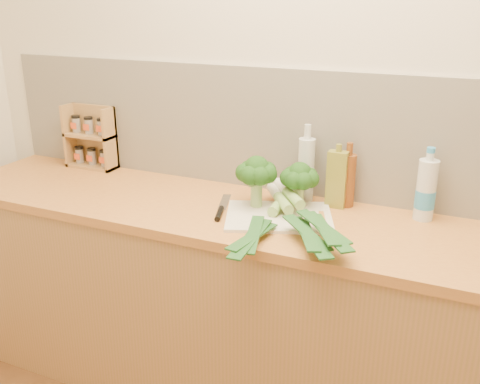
% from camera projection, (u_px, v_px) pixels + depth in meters
% --- Properties ---
extents(room_shell, '(3.50, 3.50, 3.50)m').
position_uv_depth(room_shell, '(320.00, 136.00, 2.24)').
color(room_shell, beige).
rests_on(room_shell, ground).
extents(counter, '(3.20, 0.62, 0.90)m').
position_uv_depth(counter, '(292.00, 318.00, 2.24)').
color(counter, '#A67445').
rests_on(counter, ground).
extents(chopping_board, '(0.49, 0.43, 0.01)m').
position_uv_depth(chopping_board, '(279.00, 216.00, 2.10)').
color(chopping_board, white).
rests_on(chopping_board, counter).
extents(broccoli_left, '(0.17, 0.17, 0.21)m').
position_uv_depth(broccoli_left, '(257.00, 173.00, 2.14)').
color(broccoli_left, '#8DB167').
rests_on(broccoli_left, chopping_board).
extents(broccoli_right, '(0.16, 0.16, 0.19)m').
position_uv_depth(broccoli_right, '(300.00, 177.00, 2.14)').
color(broccoli_right, '#8DB167').
rests_on(broccoli_right, chopping_board).
extents(leek_front, '(0.12, 0.72, 0.04)m').
position_uv_depth(leek_front, '(273.00, 211.00, 2.08)').
color(leek_front, white).
rests_on(leek_front, chopping_board).
extents(leek_mid, '(0.43, 0.58, 0.04)m').
position_uv_depth(leek_mid, '(289.00, 210.00, 2.04)').
color(leek_mid, white).
rests_on(leek_mid, chopping_board).
extents(leek_back, '(0.47, 0.57, 0.04)m').
position_uv_depth(leek_back, '(300.00, 204.00, 2.04)').
color(leek_back, white).
rests_on(leek_back, chopping_board).
extents(chefs_knife, '(0.12, 0.30, 0.02)m').
position_uv_depth(chefs_knife, '(221.00, 211.00, 2.15)').
color(chefs_knife, silver).
rests_on(chefs_knife, counter).
extents(spice_rack, '(0.26, 0.10, 0.31)m').
position_uv_depth(spice_rack, '(92.00, 140.00, 2.69)').
color(spice_rack, tan).
rests_on(spice_rack, counter).
extents(oil_tin, '(0.08, 0.05, 0.27)m').
position_uv_depth(oil_tin, '(337.00, 179.00, 2.17)').
color(oil_tin, olive).
rests_on(oil_tin, counter).
extents(glass_bottle, '(0.07, 0.07, 0.33)m').
position_uv_depth(glass_bottle, '(306.00, 169.00, 2.24)').
color(glass_bottle, silver).
rests_on(glass_bottle, counter).
extents(amber_bottle, '(0.06, 0.06, 0.27)m').
position_uv_depth(amber_bottle, '(347.00, 179.00, 2.19)').
color(amber_bottle, brown).
rests_on(amber_bottle, counter).
extents(water_bottle, '(0.08, 0.08, 0.27)m').
position_uv_depth(water_bottle, '(426.00, 192.00, 2.06)').
color(water_bottle, silver).
rests_on(water_bottle, counter).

